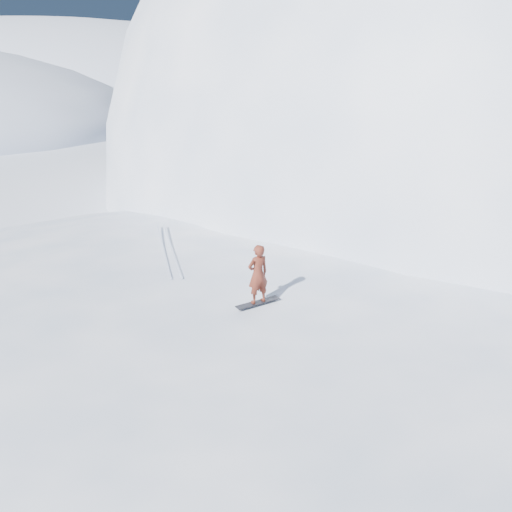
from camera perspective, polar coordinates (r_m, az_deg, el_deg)
The scene contains 9 objects.
ground at distance 16.23m, azimuth -6.71°, elevation -12.78°, with size 400.00×400.00×0.00m, color white.
near_ridge at distance 18.76m, azimuth -3.14°, elevation -7.59°, with size 36.00×28.00×4.80m, color white.
summit_peak at distance 45.52m, azimuth 24.47°, elevation 7.99°, with size 60.00×56.00×56.00m, color white.
peak_shoulder at distance 35.75m, azimuth 11.40°, elevation 6.26°, with size 28.00×24.00×18.00m, color white.
far_ridge_c at distance 130.39m, azimuth -22.45°, elevation 15.88°, with size 140.00×90.00×36.00m, color white.
wind_bumps at distance 18.07m, azimuth -8.13°, elevation -9.01°, with size 16.00×14.40×1.00m.
snowboard at distance 14.83m, azimuth 0.22°, elevation -5.33°, with size 1.41×0.26×0.02m, color black.
snowboarder at distance 14.44m, azimuth 0.22°, elevation -2.09°, with size 0.66×0.43×1.80m, color maroon.
board_tracks at distance 19.37m, azimuth -10.08°, elevation 0.94°, with size 1.62×5.89×0.04m.
Camera 1 is at (1.11, -13.41, 9.08)m, focal length 35.00 mm.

